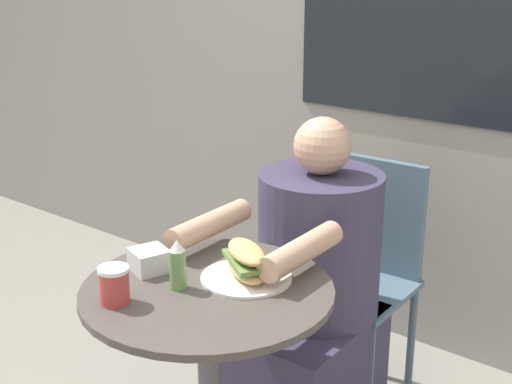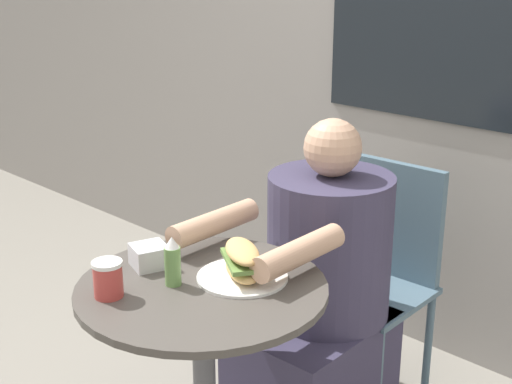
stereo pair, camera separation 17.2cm
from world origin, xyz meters
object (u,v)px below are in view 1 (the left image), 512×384
at_px(diner_chair, 366,258).
at_px(drink_cup, 114,285).
at_px(seated_diner, 310,311).
at_px(sandwich_on_plate, 246,265).
at_px(condiment_bottle, 178,265).
at_px(cafe_table, 209,360).

relative_size(diner_chair, drink_cup, 9.43).
relative_size(seated_diner, sandwich_on_plate, 4.62).
distance_m(drink_cup, condiment_bottle, 0.16).
xyz_separation_m(sandwich_on_plate, drink_cup, (-0.17, -0.30, 0.01)).
height_order(diner_chair, seated_diner, seated_diner).
xyz_separation_m(diner_chair, drink_cup, (-0.08, -1.08, 0.28)).
height_order(sandwich_on_plate, drink_cup, sandwich_on_plate).
bearing_deg(cafe_table, condiment_bottle, -138.34).
bearing_deg(diner_chair, condiment_bottle, 86.94).
bearing_deg(seated_diner, cafe_table, 91.53).
relative_size(seated_diner, drink_cup, 11.82).
distance_m(diner_chair, condiment_bottle, 0.97).
xyz_separation_m(seated_diner, sandwich_on_plate, (0.08, -0.43, 0.33)).
xyz_separation_m(seated_diner, condiment_bottle, (-0.02, -0.57, 0.36)).
distance_m(seated_diner, sandwich_on_plate, 0.55).
bearing_deg(diner_chair, drink_cup, 83.72).
distance_m(cafe_table, condiment_bottle, 0.28).
bearing_deg(diner_chair, seated_diner, 88.74).
xyz_separation_m(cafe_table, drink_cup, (-0.12, -0.20, 0.26)).
relative_size(diner_chair, sandwich_on_plate, 3.68).
bearing_deg(sandwich_on_plate, condiment_bottle, -125.02).
distance_m(diner_chair, drink_cup, 1.12).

